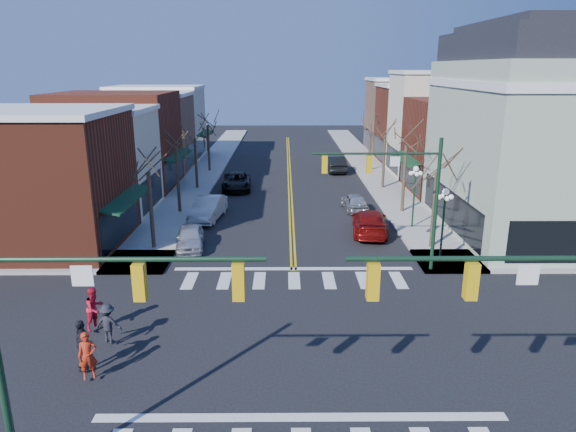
{
  "coord_description": "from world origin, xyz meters",
  "views": [
    {
      "loc": [
        -0.48,
        -18.32,
        10.59
      ],
      "look_at": [
        -0.3,
        8.51,
        2.8
      ],
      "focal_mm": 32.0,
      "sensor_mm": 36.0,
      "label": 1
    }
  ],
  "objects_px": {
    "lamppost_midblock": "(415,186)",
    "car_right_far": "(335,164)",
    "car_left_far": "(237,181)",
    "pedestrian_red_b": "(95,308)",
    "victorian_corner": "(550,131)",
    "pedestrian_dark_a": "(82,344)",
    "car_right_mid": "(355,202)",
    "car_right_near": "(370,222)",
    "pedestrian_red_a": "(88,356)",
    "car_left_near": "(190,237)",
    "lamppost_corner": "(444,213)",
    "car_left_mid": "(208,208)",
    "pedestrian_dark_b": "(108,323)"
  },
  "relations": [
    {
      "from": "pedestrian_dark_a",
      "to": "car_right_mid",
      "type": "bearing_deg",
      "value": 122.91
    },
    {
      "from": "car_right_near",
      "to": "pedestrian_red_b",
      "type": "height_order",
      "value": "pedestrian_red_b"
    },
    {
      "from": "lamppost_midblock",
      "to": "car_left_far",
      "type": "xyz_separation_m",
      "value": [
        -13.0,
        11.78,
        -2.22
      ]
    },
    {
      "from": "victorian_corner",
      "to": "car_right_far",
      "type": "xyz_separation_m",
      "value": [
        -11.66,
        20.49,
        -5.82
      ]
    },
    {
      "from": "car_right_far",
      "to": "pedestrian_dark_a",
      "type": "relative_size",
      "value": 2.65
    },
    {
      "from": "car_left_far",
      "to": "car_right_near",
      "type": "bearing_deg",
      "value": -55.19
    },
    {
      "from": "car_right_mid",
      "to": "pedestrian_dark_b",
      "type": "xyz_separation_m",
      "value": [
        -12.29,
        -19.84,
        0.27
      ]
    },
    {
      "from": "car_left_far",
      "to": "pedestrian_red_b",
      "type": "height_order",
      "value": "pedestrian_red_b"
    },
    {
      "from": "car_left_far",
      "to": "car_left_near",
      "type": "bearing_deg",
      "value": -98.22
    },
    {
      "from": "car_right_far",
      "to": "pedestrian_red_b",
      "type": "relative_size",
      "value": 2.8
    },
    {
      "from": "car_left_near",
      "to": "car_right_far",
      "type": "bearing_deg",
      "value": 57.55
    },
    {
      "from": "pedestrian_red_a",
      "to": "lamppost_midblock",
      "type": "bearing_deg",
      "value": 27.98
    },
    {
      "from": "car_left_near",
      "to": "car_right_near",
      "type": "distance_m",
      "value": 11.69
    },
    {
      "from": "lamppost_midblock",
      "to": "pedestrian_red_a",
      "type": "xyz_separation_m",
      "value": [
        -15.5,
        -17.63,
        -1.94
      ]
    },
    {
      "from": "lamppost_corner",
      "to": "car_left_mid",
      "type": "bearing_deg",
      "value": 148.07
    },
    {
      "from": "victorian_corner",
      "to": "car_left_mid",
      "type": "bearing_deg",
      "value": 172.75
    },
    {
      "from": "car_right_near",
      "to": "car_right_mid",
      "type": "distance_m",
      "value": 5.67
    },
    {
      "from": "pedestrian_dark_b",
      "to": "pedestrian_red_a",
      "type": "bearing_deg",
      "value": 98.22
    },
    {
      "from": "car_left_far",
      "to": "pedestrian_dark_a",
      "type": "xyz_separation_m",
      "value": [
        -2.91,
        -28.79,
        0.36
      ]
    },
    {
      "from": "car_right_near",
      "to": "pedestrian_dark_a",
      "type": "height_order",
      "value": "pedestrian_dark_a"
    },
    {
      "from": "car_right_near",
      "to": "victorian_corner",
      "type": "bearing_deg",
      "value": -171.14
    },
    {
      "from": "car_right_mid",
      "to": "pedestrian_dark_a",
      "type": "bearing_deg",
      "value": 55.27
    },
    {
      "from": "car_right_near",
      "to": "pedestrian_red_a",
      "type": "distance_m",
      "value": 20.76
    },
    {
      "from": "car_left_mid",
      "to": "pedestrian_red_b",
      "type": "bearing_deg",
      "value": -90.52
    },
    {
      "from": "car_right_near",
      "to": "pedestrian_dark_a",
      "type": "distance_m",
      "value": 20.53
    },
    {
      "from": "victorian_corner",
      "to": "car_left_mid",
      "type": "distance_m",
      "value": 23.45
    },
    {
      "from": "pedestrian_red_b",
      "to": "car_left_near",
      "type": "bearing_deg",
      "value": 15.47
    },
    {
      "from": "car_right_far",
      "to": "lamppost_midblock",
      "type": "bearing_deg",
      "value": 95.43
    },
    {
      "from": "car_right_mid",
      "to": "pedestrian_dark_b",
      "type": "distance_m",
      "value": 23.34
    },
    {
      "from": "lamppost_midblock",
      "to": "lamppost_corner",
      "type": "bearing_deg",
      "value": -90.0
    },
    {
      "from": "lamppost_corner",
      "to": "pedestrian_red_a",
      "type": "xyz_separation_m",
      "value": [
        -15.5,
        -11.13,
        -1.94
      ]
    },
    {
      "from": "lamppost_corner",
      "to": "car_left_mid",
      "type": "xyz_separation_m",
      "value": [
        -14.23,
        8.87,
        -2.14
      ]
    },
    {
      "from": "car_right_mid",
      "to": "pedestrian_red_a",
      "type": "distance_m",
      "value": 25.41
    },
    {
      "from": "lamppost_midblock",
      "to": "pedestrian_red_a",
      "type": "bearing_deg",
      "value": -131.32
    },
    {
      "from": "lamppost_midblock",
      "to": "car_right_far",
      "type": "bearing_deg",
      "value": 99.54
    },
    {
      "from": "victorian_corner",
      "to": "lamppost_midblock",
      "type": "xyz_separation_m",
      "value": [
        -8.3,
        0.5,
        -3.7
      ]
    },
    {
      "from": "lamppost_midblock",
      "to": "pedestrian_dark_b",
      "type": "distance_m",
      "value": 21.86
    },
    {
      "from": "car_left_near",
      "to": "car_right_mid",
      "type": "xyz_separation_m",
      "value": [
        11.1,
        8.48,
        -0.0
      ]
    },
    {
      "from": "lamppost_corner",
      "to": "car_right_near",
      "type": "distance_m",
      "value": 6.67
    },
    {
      "from": "victorian_corner",
      "to": "car_left_far",
      "type": "bearing_deg",
      "value": 150.04
    },
    {
      "from": "victorian_corner",
      "to": "car_right_near",
      "type": "xyz_separation_m",
      "value": [
        -11.38,
        -0.5,
        -5.87
      ]
    },
    {
      "from": "pedestrian_dark_a",
      "to": "pedestrian_dark_b",
      "type": "distance_m",
      "value": 1.87
    },
    {
      "from": "lamppost_midblock",
      "to": "car_right_far",
      "type": "distance_m",
      "value": 20.38
    },
    {
      "from": "pedestrian_dark_a",
      "to": "pedestrian_dark_b",
      "type": "bearing_deg",
      "value": 143.73
    },
    {
      "from": "lamppost_midblock",
      "to": "car_left_near",
      "type": "height_order",
      "value": "lamppost_midblock"
    },
    {
      "from": "car_right_near",
      "to": "car_right_far",
      "type": "distance_m",
      "value": 20.99
    },
    {
      "from": "car_right_near",
      "to": "pedestrian_dark_b",
      "type": "distance_m",
      "value": 18.92
    },
    {
      "from": "car_left_near",
      "to": "car_right_near",
      "type": "height_order",
      "value": "car_right_near"
    },
    {
      "from": "victorian_corner",
      "to": "car_right_near",
      "type": "height_order",
      "value": "victorian_corner"
    },
    {
      "from": "car_left_near",
      "to": "car_right_far",
      "type": "height_order",
      "value": "car_right_far"
    }
  ]
}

